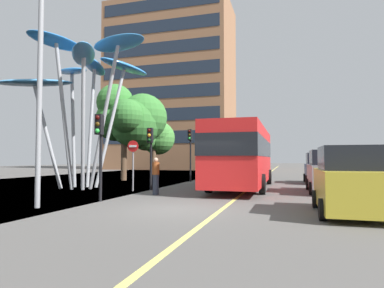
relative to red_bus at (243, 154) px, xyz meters
name	(u,v)px	position (x,y,z in m)	size (l,w,h in m)	color
ground	(162,210)	(-1.66, -8.43, -2.03)	(120.00, 240.00, 0.10)	#54514F
red_bus	(243,154)	(0.00, 0.00, 0.00)	(2.91, 11.22, 3.61)	red
leaf_sculpture	(84,74)	(-8.83, -2.53, 4.63)	(9.23, 8.39, 8.30)	#9EA0A5
traffic_light_kerb_near	(100,138)	(-4.62, -7.57, 0.51)	(0.28, 0.42, 3.43)	black
traffic_light_kerb_far	(150,145)	(-4.61, -2.60, 0.45)	(0.28, 0.42, 3.34)	black
traffic_light_island_mid	(190,144)	(-4.38, 4.17, 0.79)	(0.28, 0.42, 3.82)	black
car_parked_near	(351,182)	(4.30, -8.14, -1.01)	(2.04, 3.90, 2.06)	gold
car_parked_mid	(328,173)	(4.40, -1.37, -0.99)	(1.97, 4.25, 2.11)	gray
car_parked_far	(319,169)	(4.56, 5.21, -1.01)	(1.98, 3.99, 2.08)	navy
street_lamp	(49,50)	(-5.39, -9.58, 3.47)	(1.82, 0.44, 8.66)	gray
tree_pavement_near	(131,118)	(-9.54, 4.83, 2.95)	(5.82, 5.34, 7.71)	brown
tree_pavement_far	(156,137)	(-11.58, 14.99, 2.11)	(4.04, 4.81, 5.94)	brown
pedestrian	(156,176)	(-3.48, -4.57, -1.11)	(0.34, 0.34, 1.73)	#2D3342
no_entry_sign	(133,157)	(-5.27, -3.33, -0.23)	(0.60, 0.12, 2.64)	gray
backdrop_building	(172,88)	(-16.04, 32.54, 11.54)	(19.91, 11.36, 27.03)	#8E6042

